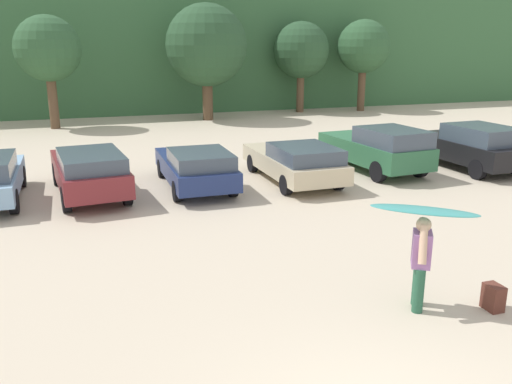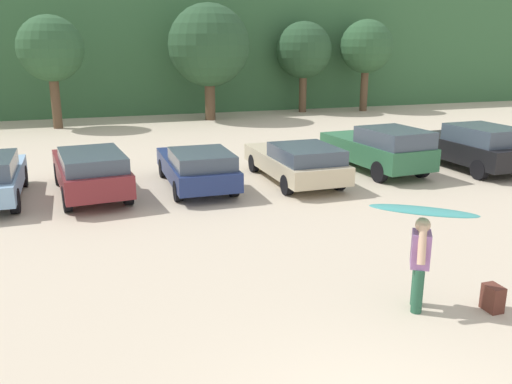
{
  "view_description": "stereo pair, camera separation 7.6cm",
  "coord_description": "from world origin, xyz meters",
  "px_view_note": "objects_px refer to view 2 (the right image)",
  "views": [
    {
      "loc": [
        -3.06,
        -4.22,
        4.35
      ],
      "look_at": [
        0.46,
        6.37,
        1.22
      ],
      "focal_mm": 37.37,
      "sensor_mm": 36.0,
      "label": 1
    },
    {
      "loc": [
        -2.99,
        -4.24,
        4.35
      ],
      "look_at": [
        0.46,
        6.37,
        1.22
      ],
      "focal_mm": 37.37,
      "sensor_mm": 36.0,
      "label": 2
    }
  ],
  "objects_px": {
    "parked_car_maroon": "(90,170)",
    "parked_car_champagne": "(297,161)",
    "parked_car_black": "(474,146)",
    "person_adult": "(420,258)",
    "parked_car_navy": "(197,166)",
    "parked_car_forest_green": "(379,148)",
    "backpack_dropped": "(493,298)",
    "surfboard_teal": "(423,211)"
  },
  "relations": [
    {
      "from": "parked_car_maroon",
      "to": "parked_car_champagne",
      "type": "xyz_separation_m",
      "value": [
        6.34,
        -0.38,
        -0.09
      ]
    },
    {
      "from": "parked_car_black",
      "to": "parked_car_champagne",
      "type": "bearing_deg",
      "value": 85.59
    },
    {
      "from": "parked_car_champagne",
      "to": "person_adult",
      "type": "relative_size",
      "value": 2.92
    },
    {
      "from": "parked_car_navy",
      "to": "person_adult",
      "type": "distance_m",
      "value": 9.02
    },
    {
      "from": "person_adult",
      "to": "parked_car_maroon",
      "type": "bearing_deg",
      "value": -28.49
    },
    {
      "from": "parked_car_champagne",
      "to": "parked_car_forest_green",
      "type": "distance_m",
      "value": 3.29
    },
    {
      "from": "parked_car_navy",
      "to": "parked_car_forest_green",
      "type": "xyz_separation_m",
      "value": [
        6.46,
        0.17,
        0.16
      ]
    },
    {
      "from": "parked_car_champagne",
      "to": "backpack_dropped",
      "type": "bearing_deg",
      "value": 178.52
    },
    {
      "from": "parked_car_black",
      "to": "surfboard_teal",
      "type": "relative_size",
      "value": 2.71
    },
    {
      "from": "parked_car_maroon",
      "to": "person_adult",
      "type": "height_order",
      "value": "person_adult"
    },
    {
      "from": "person_adult",
      "to": "parked_car_black",
      "type": "bearing_deg",
      "value": -101.62
    },
    {
      "from": "parked_car_forest_green",
      "to": "backpack_dropped",
      "type": "height_order",
      "value": "parked_car_forest_green"
    },
    {
      "from": "person_adult",
      "to": "backpack_dropped",
      "type": "xyz_separation_m",
      "value": [
        1.17,
        -0.46,
        -0.69
      ]
    },
    {
      "from": "parked_car_maroon",
      "to": "backpack_dropped",
      "type": "height_order",
      "value": "parked_car_maroon"
    },
    {
      "from": "parked_car_forest_green",
      "to": "surfboard_teal",
      "type": "xyz_separation_m",
      "value": [
        -4.56,
        -8.97,
        0.89
      ]
    },
    {
      "from": "parked_car_maroon",
      "to": "person_adult",
      "type": "relative_size",
      "value": 2.98
    },
    {
      "from": "parked_car_navy",
      "to": "parked_car_black",
      "type": "xyz_separation_m",
      "value": [
        9.84,
        -0.52,
        0.16
      ]
    },
    {
      "from": "parked_car_maroon",
      "to": "surfboard_teal",
      "type": "height_order",
      "value": "surfboard_teal"
    },
    {
      "from": "parked_car_champagne",
      "to": "surfboard_teal",
      "type": "relative_size",
      "value": 2.84
    },
    {
      "from": "parked_car_black",
      "to": "backpack_dropped",
      "type": "height_order",
      "value": "parked_car_black"
    },
    {
      "from": "person_adult",
      "to": "surfboard_teal",
      "type": "xyz_separation_m",
      "value": [
        -0.01,
        0.02,
        0.82
      ]
    },
    {
      "from": "parked_car_forest_green",
      "to": "surfboard_teal",
      "type": "relative_size",
      "value": 2.8
    },
    {
      "from": "parked_car_navy",
      "to": "backpack_dropped",
      "type": "distance_m",
      "value": 9.78
    },
    {
      "from": "parked_car_maroon",
      "to": "parked_car_black",
      "type": "relative_size",
      "value": 1.07
    },
    {
      "from": "parked_car_forest_green",
      "to": "backpack_dropped",
      "type": "distance_m",
      "value": 10.05
    },
    {
      "from": "parked_car_maroon",
      "to": "backpack_dropped",
      "type": "bearing_deg",
      "value": -152.28
    },
    {
      "from": "parked_car_black",
      "to": "person_adult",
      "type": "bearing_deg",
      "value": 134.11
    },
    {
      "from": "parked_car_champagne",
      "to": "parked_car_forest_green",
      "type": "xyz_separation_m",
      "value": [
        3.26,
        0.43,
        0.16
      ]
    },
    {
      "from": "parked_car_navy",
      "to": "surfboard_teal",
      "type": "relative_size",
      "value": 2.74
    },
    {
      "from": "parked_car_champagne",
      "to": "parked_car_black",
      "type": "xyz_separation_m",
      "value": [
        6.63,
        -0.26,
        0.15
      ]
    },
    {
      "from": "parked_car_champagne",
      "to": "surfboard_teal",
      "type": "distance_m",
      "value": 8.7
    },
    {
      "from": "parked_car_black",
      "to": "surfboard_teal",
      "type": "bearing_deg",
      "value": 134.01
    },
    {
      "from": "parked_car_maroon",
      "to": "person_adult",
      "type": "bearing_deg",
      "value": -156.34
    },
    {
      "from": "parked_car_forest_green",
      "to": "parked_car_black",
      "type": "xyz_separation_m",
      "value": [
        3.38,
        -0.69,
        -0.01
      ]
    },
    {
      "from": "person_adult",
      "to": "parked_car_forest_green",
      "type": "bearing_deg",
      "value": -84.78
    },
    {
      "from": "parked_car_forest_green",
      "to": "parked_car_black",
      "type": "relative_size",
      "value": 1.03
    },
    {
      "from": "parked_car_maroon",
      "to": "parked_car_black",
      "type": "height_order",
      "value": "parked_car_black"
    },
    {
      "from": "person_adult",
      "to": "surfboard_teal",
      "type": "bearing_deg",
      "value": -37.69
    },
    {
      "from": "surfboard_teal",
      "to": "backpack_dropped",
      "type": "distance_m",
      "value": 1.97
    },
    {
      "from": "parked_car_maroon",
      "to": "parked_car_navy",
      "type": "xyz_separation_m",
      "value": [
        3.14,
        -0.12,
        -0.09
      ]
    },
    {
      "from": "backpack_dropped",
      "to": "parked_car_maroon",
      "type": "bearing_deg",
      "value": 123.48
    },
    {
      "from": "parked_car_forest_green",
      "to": "surfboard_teal",
      "type": "height_order",
      "value": "surfboard_teal"
    }
  ]
}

